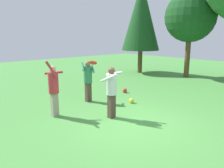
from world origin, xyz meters
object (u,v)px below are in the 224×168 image
object	(u,v)px
frisbee	(93,63)
ball_yellow	(132,101)
person_catcher	(112,88)
ball_red	(125,91)
person_thrower	(54,86)
tree_left	(190,17)
tree_far_left	(141,16)
person_bystander	(88,78)

from	to	relation	value
frisbee	ball_yellow	distance (m)	2.65
person_catcher	ball_red	size ratio (longest dim) A/B	7.96
person_thrower	ball_yellow	xyz separation A→B (m)	(0.72, 3.08, -0.95)
tree_left	ball_red	bearing A→B (deg)	-87.91
person_thrower	ball_yellow	size ratio (longest dim) A/B	9.76
ball_yellow	ball_red	bearing A→B (deg)	144.09
ball_red	tree_far_left	distance (m)	7.38
tree_left	ball_yellow	bearing A→B (deg)	-77.22
person_thrower	tree_left	distance (m)	10.53
person_catcher	tree_left	size ratio (longest dim) A/B	0.31
person_thrower	person_catcher	size ratio (longest dim) A/B	1.12
ball_yellow	tree_left	bearing A→B (deg)	102.78
person_bystander	tree_left	bearing A→B (deg)	121.09
person_thrower	person_catcher	distance (m)	1.95
person_catcher	person_bystander	distance (m)	2.13
ball_yellow	frisbee	bearing A→B (deg)	-87.86
frisbee	person_bystander	bearing A→B (deg)	150.50
tree_left	person_thrower	bearing A→B (deg)	-85.04
person_catcher	frisbee	distance (m)	1.06
person_bystander	tree_left	size ratio (longest dim) A/B	0.31
person_thrower	ball_red	xyz separation A→B (m)	(-0.66, 4.07, -0.94)
person_bystander	ball_red	distance (m)	2.36
person_bystander	ball_yellow	size ratio (longest dim) A/B	8.60
person_thrower	tree_far_left	world-z (taller)	tree_far_left
ball_yellow	tree_far_left	xyz separation A→B (m)	(-4.90, 6.13, 3.97)
person_bystander	tree_far_left	bearing A→B (deg)	145.29
ball_red	tree_far_left	bearing A→B (deg)	124.49
frisbee	person_thrower	bearing A→B (deg)	-126.48
frisbee	tree_far_left	size ratio (longest dim) A/B	0.06
person_thrower	ball_red	size ratio (longest dim) A/B	8.93
person_thrower	ball_red	distance (m)	4.23
person_thrower	tree_far_left	distance (m)	10.55
frisbee	tree_left	xyz separation A→B (m)	(-1.67, 9.03, 2.03)
ball_red	tree_far_left	world-z (taller)	tree_far_left
person_bystander	tree_far_left	size ratio (longest dim) A/B	0.26
frisbee	person_catcher	bearing A→B (deg)	23.92
person_catcher	tree_far_left	distance (m)	10.12
ball_yellow	tree_far_left	world-z (taller)	tree_far_left
frisbee	ball_yellow	xyz separation A→B (m)	(-0.07, 2.00, -1.74)
ball_yellow	tree_far_left	bearing A→B (deg)	128.65
frisbee	ball_red	world-z (taller)	frisbee
tree_left	tree_far_left	distance (m)	3.43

